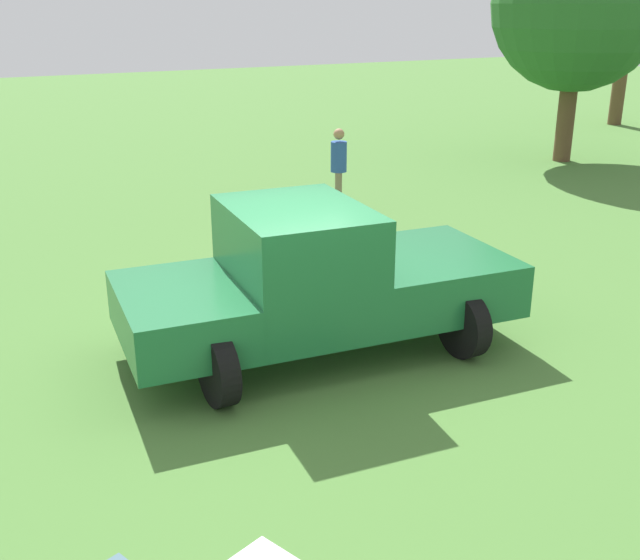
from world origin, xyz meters
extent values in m
plane|color=#477533|center=(0.00, 0.00, 0.00)|extent=(80.00, 80.00, 0.00)
cylinder|color=black|center=(0.78, -1.93, 0.40)|extent=(0.80, 0.22, 0.80)
cylinder|color=black|center=(-0.86, -1.76, 0.40)|extent=(0.80, 0.22, 0.80)
cylinder|color=black|center=(1.08, 1.06, 0.40)|extent=(0.80, 0.22, 0.80)
cylinder|color=black|center=(-0.56, 1.22, 0.40)|extent=(0.80, 0.22, 0.80)
cube|color=#1E6638|center=(-0.03, -1.75, 0.74)|extent=(2.12, 2.06, 0.64)
cube|color=#1E6638|center=(0.14, -0.07, 1.12)|extent=(2.08, 1.69, 1.40)
cube|color=slate|center=(0.14, -0.07, 1.56)|extent=(1.91, 1.45, 0.48)
cube|color=#1E6638|center=(0.23, 0.86, 0.72)|extent=(2.16, 2.43, 0.60)
cube|color=silver|center=(-0.12, -2.62, 0.48)|extent=(1.87, 0.31, 0.16)
cylinder|color=#7A6B51|center=(5.80, -3.87, 0.40)|extent=(0.14, 0.14, 0.80)
cylinder|color=#7A6B51|center=(5.63, -3.77, 0.40)|extent=(0.14, 0.14, 0.80)
cylinder|color=#284C93|center=(5.72, -3.82, 1.10)|extent=(0.44, 0.44, 0.60)
sphere|color=#A87A56|center=(5.72, -3.82, 1.55)|extent=(0.22, 0.22, 0.22)
cylinder|color=brown|center=(11.22, -18.05, 1.96)|extent=(0.46, 0.46, 3.91)
cylinder|color=brown|center=(7.37, -11.67, 1.33)|extent=(0.45, 0.45, 2.66)
sphere|color=#286028|center=(7.37, -11.67, 3.97)|extent=(4.34, 4.34, 4.34)
camera|label=1|loc=(-7.27, 3.65, 3.99)|focal=42.45mm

